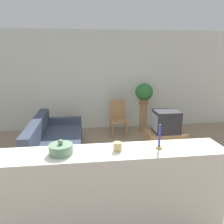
{
  "coord_description": "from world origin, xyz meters",
  "views": [
    {
      "loc": [
        -0.26,
        -2.65,
        2.06
      ],
      "look_at": [
        0.33,
        1.9,
        0.85
      ],
      "focal_mm": 35.0,
      "sensor_mm": 36.0,
      "label": 1
    }
  ],
  "objects_px": {
    "wooden_chair": "(118,116)",
    "potted_plant": "(144,93)",
    "decorative_bowl": "(61,149)",
    "couch": "(55,144)",
    "television": "(166,121)"
  },
  "relations": [
    {
      "from": "potted_plant",
      "to": "couch",
      "type": "bearing_deg",
      "value": -150.29
    },
    {
      "from": "couch",
      "to": "decorative_bowl",
      "type": "xyz_separation_m",
      "value": [
        0.39,
        -2.25,
        0.87
      ]
    },
    {
      "from": "wooden_chair",
      "to": "couch",
      "type": "bearing_deg",
      "value": -143.8
    },
    {
      "from": "couch",
      "to": "wooden_chair",
      "type": "xyz_separation_m",
      "value": [
        1.5,
        1.1,
        0.23
      ]
    },
    {
      "from": "potted_plant",
      "to": "decorative_bowl",
      "type": "distance_m",
      "value": 3.97
    },
    {
      "from": "couch",
      "to": "television",
      "type": "distance_m",
      "value": 2.42
    },
    {
      "from": "television",
      "to": "potted_plant",
      "type": "relative_size",
      "value": 0.96
    },
    {
      "from": "television",
      "to": "potted_plant",
      "type": "distance_m",
      "value": 1.31
    },
    {
      "from": "couch",
      "to": "potted_plant",
      "type": "xyz_separation_m",
      "value": [
        2.23,
        1.27,
        0.81
      ]
    },
    {
      "from": "potted_plant",
      "to": "decorative_bowl",
      "type": "height_order",
      "value": "potted_plant"
    },
    {
      "from": "couch",
      "to": "wooden_chair",
      "type": "height_order",
      "value": "wooden_chair"
    },
    {
      "from": "couch",
      "to": "wooden_chair",
      "type": "relative_size",
      "value": 2.22
    },
    {
      "from": "couch",
      "to": "wooden_chair",
      "type": "distance_m",
      "value": 1.87
    },
    {
      "from": "wooden_chair",
      "to": "potted_plant",
      "type": "height_order",
      "value": "potted_plant"
    },
    {
      "from": "wooden_chair",
      "to": "potted_plant",
      "type": "relative_size",
      "value": 1.64
    }
  ]
}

